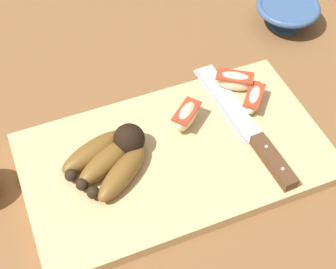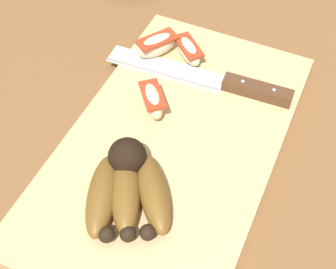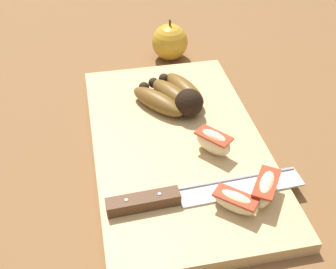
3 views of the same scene
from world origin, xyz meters
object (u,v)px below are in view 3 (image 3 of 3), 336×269
(apple_wedge_near, at_px, (235,202))
(whole_apple, at_px, (170,42))
(chefs_knife, at_px, (178,196))
(banana_bunch, at_px, (174,96))
(apple_wedge_middle, at_px, (213,142))
(apple_wedge_far, at_px, (266,188))

(apple_wedge_near, bearing_deg, whole_apple, -0.46)
(whole_apple, bearing_deg, apple_wedge_near, 179.54)
(chefs_knife, distance_m, whole_apple, 0.42)
(banana_bunch, distance_m, apple_wedge_middle, 0.14)
(apple_wedge_far, bearing_deg, apple_wedge_middle, 22.24)
(chefs_knife, height_order, apple_wedge_far, apple_wedge_far)
(chefs_knife, bearing_deg, apple_wedge_far, -99.74)
(banana_bunch, bearing_deg, apple_wedge_middle, -166.62)
(banana_bunch, bearing_deg, apple_wedge_near, -173.48)
(apple_wedge_near, bearing_deg, apple_wedge_far, -75.18)
(banana_bunch, height_order, chefs_knife, banana_bunch)
(apple_wedge_near, height_order, whole_apple, whole_apple)
(banana_bunch, xyz_separation_m, apple_wedge_near, (-0.25, -0.03, -0.00))
(chefs_knife, height_order, whole_apple, whole_apple)
(apple_wedge_middle, xyz_separation_m, whole_apple, (0.33, -0.00, -0.00))
(chefs_knife, relative_size, apple_wedge_middle, 4.52)
(banana_bunch, height_order, apple_wedge_middle, banana_bunch)
(apple_wedge_near, bearing_deg, banana_bunch, 6.52)
(apple_wedge_near, distance_m, apple_wedge_middle, 0.12)
(chefs_knife, bearing_deg, apple_wedge_near, -114.66)
(banana_bunch, bearing_deg, apple_wedge_far, -162.60)
(apple_wedge_far, bearing_deg, apple_wedge_near, 104.82)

